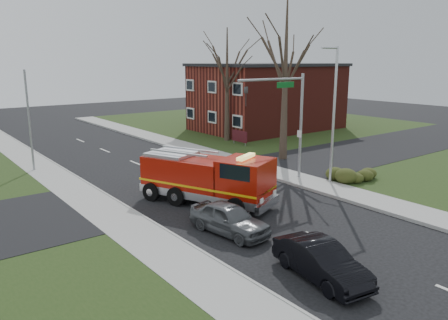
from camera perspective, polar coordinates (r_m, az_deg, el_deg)
ground at (r=23.75m, az=1.61°, el=-5.77°), size 120.00×120.00×0.00m
sidewalk_right at (r=27.88m, az=11.58°, el=-3.02°), size 2.40×80.00×0.15m
sidewalk_left at (r=20.63m, az=-12.07°, el=-8.81°), size 2.40×80.00×0.15m
lawn_right at (r=41.24m, az=26.59°, el=1.01°), size 30.00×80.00×0.13m
cross_street_right at (r=43.08m, az=21.85°, el=1.93°), size 30.00×8.00×0.15m
brick_building at (r=48.72m, az=5.73°, el=8.22°), size 15.40×10.40×7.25m
health_center_sign at (r=39.40m, az=2.05°, el=3.09°), size 0.12×2.00×1.40m
hedge_corner at (r=29.29m, az=16.71°, el=-1.52°), size 2.80×2.00×0.90m
bare_tree_near at (r=33.34m, az=8.06°, el=12.47°), size 6.00×6.00×12.00m
bare_tree_far at (r=41.10m, az=0.41°, el=11.37°), size 5.25×5.25×10.50m
traffic_signal_mast at (r=27.28m, az=8.26°, el=6.69°), size 5.29×0.18×6.80m
streetlight_pole at (r=27.42m, az=14.09°, el=6.13°), size 1.48×0.16×8.40m
utility_pole_far at (r=32.57m, az=-24.07°, el=4.56°), size 0.14×0.14×7.00m
fire_engine at (r=23.55m, az=-2.11°, el=-2.58°), size 5.08×7.63×2.92m
parked_car_maroon at (r=19.70m, az=0.68°, el=-7.64°), size 2.16×4.25×1.39m
parked_car_gray at (r=16.22m, az=12.55°, el=-12.75°), size 2.05×4.25×1.34m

